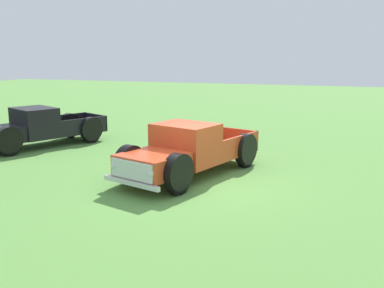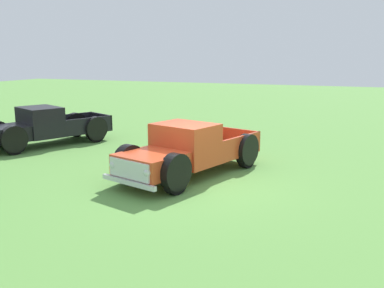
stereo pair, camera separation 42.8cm
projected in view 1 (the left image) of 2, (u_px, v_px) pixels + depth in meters
ground_plane at (197, 184)px, 11.71m from camera, size 80.00×80.00×0.00m
pickup_truck_foreground at (184, 152)px, 12.23m from camera, size 5.29×3.16×1.53m
pickup_truck_behind_left at (34, 129)px, 16.25m from camera, size 5.11×3.58×1.48m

